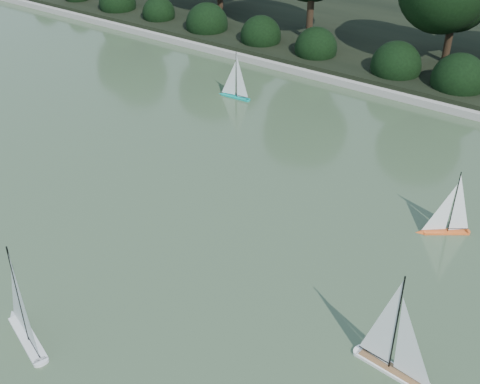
{
  "coord_description": "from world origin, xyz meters",
  "views": [
    {
      "loc": [
        5.55,
        -4.77,
        6.22
      ],
      "look_at": [
        0.6,
        2.23,
        0.7
      ],
      "focal_mm": 45.0,
      "sensor_mm": 36.0,
      "label": 1
    }
  ],
  "objects_px": {
    "sailboat_white_b": "(401,361)",
    "sailboat_teal": "(233,90)",
    "sailboat_orange": "(443,223)",
    "sailboat_white_a": "(22,321)"
  },
  "relations": [
    {
      "from": "sailboat_white_a",
      "to": "sailboat_orange",
      "type": "xyz_separation_m",
      "value": [
        3.9,
        5.7,
        -0.07
      ]
    },
    {
      "from": "sailboat_white_b",
      "to": "sailboat_orange",
      "type": "relative_size",
      "value": 1.33
    },
    {
      "from": "sailboat_white_b",
      "to": "sailboat_teal",
      "type": "distance_m",
      "value": 9.12
    },
    {
      "from": "sailboat_white_a",
      "to": "sailboat_teal",
      "type": "bearing_deg",
      "value": 106.22
    },
    {
      "from": "sailboat_white_a",
      "to": "sailboat_orange",
      "type": "relative_size",
      "value": 1.35
    },
    {
      "from": "sailboat_white_a",
      "to": "sailboat_teal",
      "type": "height_order",
      "value": "sailboat_white_a"
    },
    {
      "from": "sailboat_white_b",
      "to": "sailboat_orange",
      "type": "xyz_separation_m",
      "value": [
        -0.62,
        3.35,
        -0.06
      ]
    },
    {
      "from": "sailboat_orange",
      "to": "sailboat_white_a",
      "type": "bearing_deg",
      "value": -124.34
    },
    {
      "from": "sailboat_white_b",
      "to": "sailboat_teal",
      "type": "xyz_separation_m",
      "value": [
        -6.93,
        5.93,
        -0.06
      ]
    },
    {
      "from": "sailboat_white_b",
      "to": "sailboat_teal",
      "type": "bearing_deg",
      "value": 139.43
    }
  ]
}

